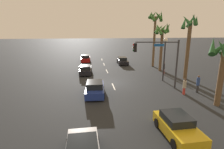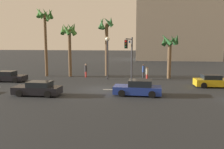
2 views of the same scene
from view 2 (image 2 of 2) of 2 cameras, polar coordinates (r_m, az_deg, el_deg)
name	(u,v)px [view 2 (image 2 of 2)]	position (r m, az deg, el deg)	size (l,w,h in m)	color
ground_plane	(100,89)	(24.83, -2.93, -3.60)	(220.00, 220.00, 0.00)	#232628
lane_stripe_2	(41,88)	(26.64, -16.71, -3.12)	(2.56, 0.14, 0.01)	silver
lane_stripe_3	(115,90)	(24.62, 0.76, -3.67)	(2.51, 0.14, 0.01)	silver
car_0	(38,89)	(23.04, -17.41, -3.31)	(4.39, 1.92, 1.31)	black
car_3	(213,81)	(28.21, 23.03, -1.52)	(3.98, 1.98, 1.37)	gold
car_4	(8,77)	(32.31, -23.70, -0.48)	(4.33, 1.92, 1.31)	black
car_5	(138,88)	(22.15, 6.27, -3.30)	(4.46, 2.14, 1.45)	navy
traffic_signal	(130,51)	(29.17, 4.32, 5.58)	(0.78, 5.05, 5.51)	#38383D
streetlamp	(107,49)	(31.08, -1.10, 6.06)	(0.56, 0.56, 5.56)	#2D2D33
pedestrian_0	(86,70)	(33.31, -6.32, 1.07)	(0.36, 0.36, 1.89)	#BF3833
pedestrian_1	(143,71)	(32.95, 7.56, 0.95)	(0.36, 0.36, 1.87)	#333338
pedestrian_2	(147,73)	(31.22, 8.42, 0.36)	(0.48, 0.48, 1.70)	#BF3833
palm_tree_0	(69,36)	(34.02, -10.25, 9.15)	(2.62, 2.58, 7.64)	brown
palm_tree_1	(106,34)	(34.54, -1.39, 9.67)	(2.53, 2.51, 8.62)	brown
palm_tree_2	(45,24)	(35.35, -15.76, 11.65)	(2.51, 2.82, 9.76)	brown
palm_tree_3	(170,46)	(32.71, 13.72, 6.66)	(2.64, 2.78, 6.08)	brown
building_1	(176,20)	(68.30, 15.23, 12.48)	(21.59, 12.03, 21.40)	#9E9384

